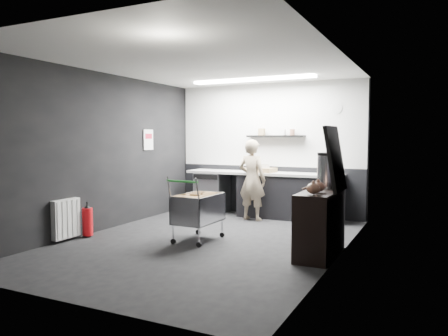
% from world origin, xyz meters
% --- Properties ---
extents(floor, '(5.50, 5.50, 0.00)m').
position_xyz_m(floor, '(0.00, 0.00, 0.00)').
color(floor, black).
rests_on(floor, ground).
extents(ceiling, '(5.50, 5.50, 0.00)m').
position_xyz_m(ceiling, '(0.00, 0.00, 2.70)').
color(ceiling, silver).
rests_on(ceiling, wall_back).
extents(wall_back, '(5.50, 0.00, 5.50)m').
position_xyz_m(wall_back, '(0.00, 2.75, 1.35)').
color(wall_back, black).
rests_on(wall_back, floor).
extents(wall_front, '(5.50, 0.00, 5.50)m').
position_xyz_m(wall_front, '(0.00, -2.75, 1.35)').
color(wall_front, black).
rests_on(wall_front, floor).
extents(wall_left, '(0.00, 5.50, 5.50)m').
position_xyz_m(wall_left, '(-2.00, 0.00, 1.35)').
color(wall_left, black).
rests_on(wall_left, floor).
extents(wall_right, '(0.00, 5.50, 5.50)m').
position_xyz_m(wall_right, '(2.00, 0.00, 1.35)').
color(wall_right, black).
rests_on(wall_right, floor).
extents(kitchen_wall_panel, '(3.95, 0.02, 1.70)m').
position_xyz_m(kitchen_wall_panel, '(0.00, 2.73, 1.85)').
color(kitchen_wall_panel, silver).
rests_on(kitchen_wall_panel, wall_back).
extents(dado_panel, '(3.95, 0.02, 1.00)m').
position_xyz_m(dado_panel, '(0.00, 2.73, 0.50)').
color(dado_panel, black).
rests_on(dado_panel, wall_back).
extents(floating_shelf, '(1.20, 0.22, 0.04)m').
position_xyz_m(floating_shelf, '(0.20, 2.62, 1.62)').
color(floating_shelf, black).
rests_on(floating_shelf, wall_back).
extents(wall_clock, '(0.20, 0.03, 0.20)m').
position_xyz_m(wall_clock, '(1.40, 2.72, 2.15)').
color(wall_clock, silver).
rests_on(wall_clock, wall_back).
extents(poster, '(0.02, 0.30, 0.40)m').
position_xyz_m(poster, '(-1.98, 1.30, 1.55)').
color(poster, white).
rests_on(poster, wall_left).
extents(poster_red_band, '(0.02, 0.22, 0.10)m').
position_xyz_m(poster_red_band, '(-1.98, 1.30, 1.62)').
color(poster_red_band, red).
rests_on(poster_red_band, poster).
extents(radiator, '(0.10, 0.50, 0.60)m').
position_xyz_m(radiator, '(-1.94, -0.90, 0.35)').
color(radiator, silver).
rests_on(radiator, wall_left).
extents(ceiling_strip, '(2.40, 0.20, 0.04)m').
position_xyz_m(ceiling_strip, '(0.00, 1.85, 2.67)').
color(ceiling_strip, white).
rests_on(ceiling_strip, ceiling).
extents(prep_counter, '(3.20, 0.61, 0.90)m').
position_xyz_m(prep_counter, '(0.14, 2.42, 0.46)').
color(prep_counter, black).
rests_on(prep_counter, floor).
extents(person, '(0.61, 0.45, 1.56)m').
position_xyz_m(person, '(-0.04, 1.97, 0.78)').
color(person, beige).
rests_on(person, floor).
extents(shopping_cart, '(0.54, 0.89, 0.98)m').
position_xyz_m(shopping_cart, '(-0.14, 0.04, 0.46)').
color(shopping_cart, silver).
rests_on(shopping_cart, floor).
extents(sideboard, '(0.50, 1.17, 1.75)m').
position_xyz_m(sideboard, '(1.77, 0.04, 0.56)').
color(sideboard, black).
rests_on(sideboard, floor).
extents(fire_extinguisher, '(0.16, 0.16, 0.54)m').
position_xyz_m(fire_extinguisher, '(-1.85, -0.54, 0.26)').
color(fire_extinguisher, red).
rests_on(fire_extinguisher, floor).
extents(cardboard_box, '(0.49, 0.41, 0.09)m').
position_xyz_m(cardboard_box, '(0.04, 2.37, 0.94)').
color(cardboard_box, olive).
rests_on(cardboard_box, prep_counter).
extents(pink_tub, '(0.22, 0.22, 0.22)m').
position_xyz_m(pink_tub, '(-0.24, 2.42, 1.01)').
color(pink_tub, silver).
rests_on(pink_tub, prep_counter).
extents(white_container, '(0.25, 0.22, 0.18)m').
position_xyz_m(white_container, '(0.05, 2.37, 0.99)').
color(white_container, silver).
rests_on(white_container, prep_counter).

